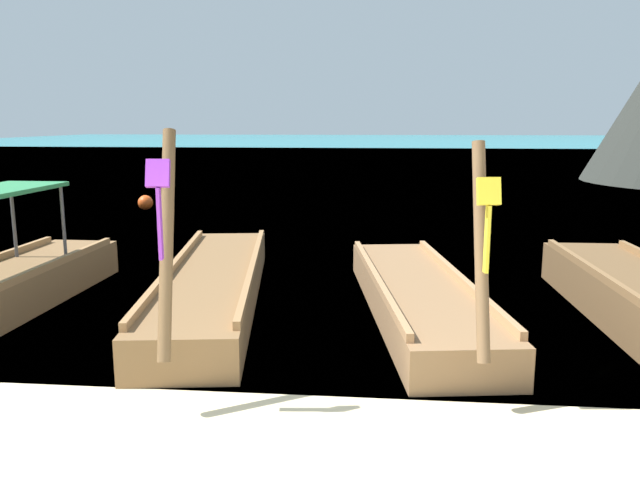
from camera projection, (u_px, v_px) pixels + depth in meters
The scene contains 4 objects.
sea_water at pixel (374, 147), 64.71m from camera, with size 120.00×120.00×0.00m, color teal.
longtail_boat_violet_ribbon at pixel (213, 285), 9.02m from camera, with size 2.05×6.59×2.54m.
longtail_boat_yellow_ribbon at pixel (418, 297), 8.49m from camera, with size 1.96×5.62×2.43m.
mooring_buoy_far at pixel (145, 203), 18.60m from camera, with size 0.44×0.44×0.44m.
Camera 1 is at (0.74, -3.36, 2.59)m, focal length 35.15 mm.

